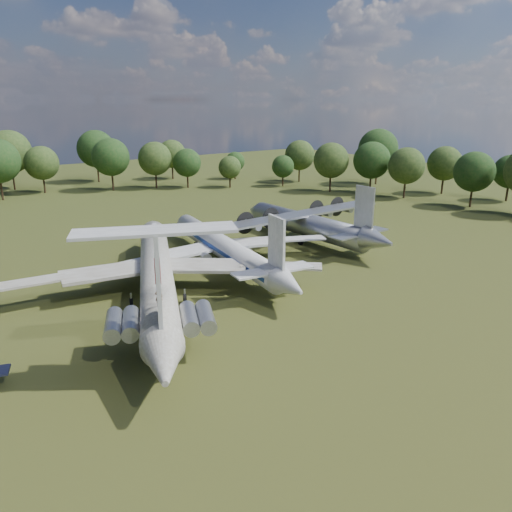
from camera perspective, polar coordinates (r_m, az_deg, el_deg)
ground at (r=65.00m, az=-10.38°, el=-4.86°), size 300.00×300.00×0.00m
il62_airliner at (r=64.12m, az=-11.25°, el=-2.59°), size 62.11×68.82×5.51m
tu104_jet at (r=75.89m, az=-3.70°, el=0.53°), size 41.40×51.20×4.66m
an12_transport at (r=89.48m, az=5.86°, el=3.23°), size 35.66×39.57×5.06m
person_on_il62 at (r=48.36m, az=-11.04°, el=-4.58°), size 0.84×0.75×1.92m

